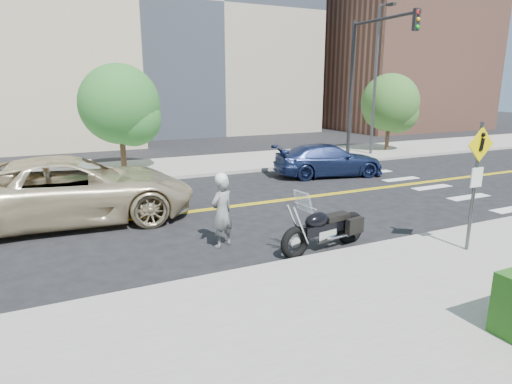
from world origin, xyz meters
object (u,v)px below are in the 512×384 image
object	(u,v)px
pedestrian_sign	(476,175)
suv	(73,190)
motorcycle	(325,218)
parked_car_blue	(329,160)
motorcyclist	(222,210)
parked_car_silver	(76,177)

from	to	relation	value
pedestrian_sign	suv	size ratio (longest dim) A/B	0.43
motorcycle	parked_car_blue	bearing A→B (deg)	45.60
motorcycle	suv	world-z (taller)	suv
pedestrian_sign	suv	bearing A→B (deg)	140.44
motorcyclist	pedestrian_sign	bearing A→B (deg)	126.10
suv	parked_car_silver	world-z (taller)	suv
motorcycle	suv	size ratio (longest dim) A/B	0.37
pedestrian_sign	parked_car_blue	size ratio (longest dim) A/B	0.61
motorcyclist	suv	world-z (taller)	suv
suv	parked_car_blue	distance (m)	10.89
parked_car_silver	suv	bearing A→B (deg)	174.31
parked_car_silver	parked_car_blue	size ratio (longest dim) A/B	0.75
pedestrian_sign	parked_car_blue	bearing A→B (deg)	75.47
motorcyclist	parked_car_silver	distance (m)	8.05
parked_car_blue	suv	bearing A→B (deg)	114.60
pedestrian_sign	parked_car_silver	size ratio (longest dim) A/B	0.82
suv	parked_car_blue	size ratio (longest dim) A/B	1.42
pedestrian_sign	parked_car_blue	world-z (taller)	pedestrian_sign
parked_car_silver	parked_car_blue	xyz separation A→B (m)	(10.38, -1.32, 0.11)
motorcyclist	parked_car_silver	xyz separation A→B (m)	(-2.97, 7.47, -0.34)
motorcycle	parked_car_silver	distance (m)	10.14
motorcyclist	parked_car_blue	xyz separation A→B (m)	(7.41, 6.16, -0.23)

